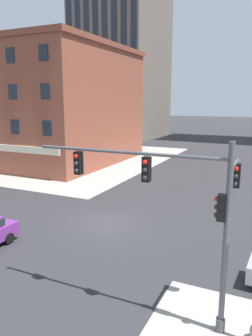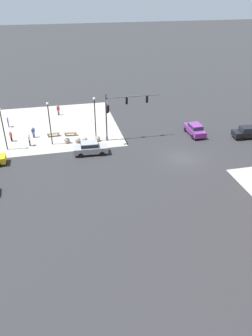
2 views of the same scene
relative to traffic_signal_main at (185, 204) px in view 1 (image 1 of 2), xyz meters
The scene contains 5 objects.
ground_plane 10.99m from the traffic_signal_main, 134.15° to the left, with size 320.00×320.00×0.00m, color #2D2D30.
sidewalk_far_corner 38.60m from the traffic_signal_main, 134.78° to the left, with size 32.00×32.00×0.02m, color #A8A399.
traffic_signal_main is the anchor object (origin of this frame).
storefront_block_near_corner 38.05m from the traffic_signal_main, 138.66° to the left, with size 25.44×20.12×14.81m.
residential_tower_skyline_left 67.82m from the traffic_signal_main, 117.69° to the left, with size 16.29×20.39×53.31m.
Camera 1 is at (9.78, -17.97, 7.94)m, focal length 34.88 mm.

